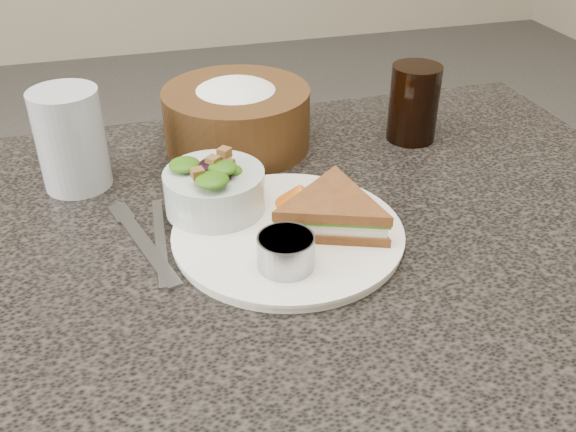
# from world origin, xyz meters

# --- Properties ---
(dinner_plate) EXTENTS (0.26, 0.26, 0.01)m
(dinner_plate) POSITION_xyz_m (0.00, -0.02, 0.76)
(dinner_plate) COLOR white
(dinner_plate) RESTS_ON dining_table
(sandwich) EXTENTS (0.19, 0.19, 0.04)m
(sandwich) POSITION_xyz_m (0.05, -0.02, 0.78)
(sandwich) COLOR brown
(sandwich) RESTS_ON dinner_plate
(salad_bowl) EXTENTS (0.12, 0.12, 0.07)m
(salad_bowl) POSITION_xyz_m (-0.06, 0.05, 0.79)
(salad_bowl) COLOR #B4C1BA
(salad_bowl) RESTS_ON dinner_plate
(dressing_ramekin) EXTENTS (0.06, 0.06, 0.04)m
(dressing_ramekin) POSITION_xyz_m (-0.02, -0.08, 0.78)
(dressing_ramekin) COLOR gray
(dressing_ramekin) RESTS_ON dinner_plate
(orange_wedge) EXTENTS (0.07, 0.07, 0.03)m
(orange_wedge) POSITION_xyz_m (0.03, 0.04, 0.77)
(orange_wedge) COLOR orange
(orange_wedge) RESTS_ON dinner_plate
(fork) EXTENTS (0.06, 0.16, 0.00)m
(fork) POSITION_xyz_m (-0.15, 0.01, 0.75)
(fork) COLOR #96989E
(fork) RESTS_ON dining_table
(knife) EXTENTS (0.02, 0.17, 0.00)m
(knife) POSITION_xyz_m (-0.13, 0.02, 0.75)
(knife) COLOR #9A9FA8
(knife) RESTS_ON dining_table
(bread_basket) EXTENTS (0.24, 0.24, 0.12)m
(bread_basket) POSITION_xyz_m (-0.00, 0.23, 0.81)
(bread_basket) COLOR #58351B
(bread_basket) RESTS_ON dining_table
(cola_glass) EXTENTS (0.08, 0.08, 0.12)m
(cola_glass) POSITION_xyz_m (0.25, 0.18, 0.81)
(cola_glass) COLOR black
(cola_glass) RESTS_ON dining_table
(water_glass) EXTENTS (0.10, 0.10, 0.13)m
(water_glass) POSITION_xyz_m (-0.22, 0.18, 0.81)
(water_glass) COLOR #AFB6BD
(water_glass) RESTS_ON dining_table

